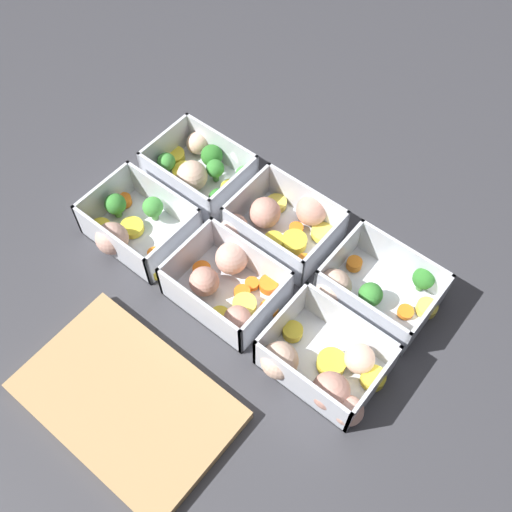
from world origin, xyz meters
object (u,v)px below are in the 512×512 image
at_px(container_near_left, 371,288).
at_px(container_far_center, 227,285).
at_px(container_near_center, 281,222).
at_px(container_near_right, 200,169).
at_px(container_far_left, 324,369).
at_px(container_far_right, 132,227).

xyz_separation_m(container_near_left, container_far_center, (0.16, 0.12, -0.00)).
bearing_deg(container_near_left, container_near_center, -4.09).
relative_size(container_near_right, container_far_left, 1.00).
bearing_deg(container_near_center, container_near_left, 175.91).
distance_m(container_near_center, container_far_right, 0.23).
distance_m(container_far_left, container_far_right, 0.36).
xyz_separation_m(container_near_center, container_far_right, (0.17, 0.15, 0.00)).
relative_size(container_near_center, container_near_right, 0.98).
distance_m(container_near_center, container_far_left, 0.25).
bearing_deg(container_near_center, container_far_left, 141.10).
xyz_separation_m(container_near_right, container_far_right, (0.00, 0.15, -0.00)).
height_order(container_near_center, container_far_center, same).
distance_m(container_far_left, container_far_center, 0.18).
xyz_separation_m(container_near_right, container_far_center, (-0.18, 0.14, -0.00)).
xyz_separation_m(container_near_right, container_far_left, (-0.36, 0.16, 0.00)).
relative_size(container_near_right, container_far_center, 1.05).
xyz_separation_m(container_near_left, container_far_left, (-0.02, 0.14, -0.00)).
relative_size(container_near_left, container_near_right, 1.02).
xyz_separation_m(container_near_center, container_far_center, (-0.01, 0.14, -0.00)).
relative_size(container_far_left, container_far_right, 1.02).
distance_m(container_near_left, container_near_center, 0.17).
bearing_deg(container_far_left, container_near_left, -82.26).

